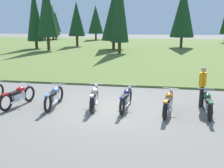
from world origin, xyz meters
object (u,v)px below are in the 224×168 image
object	(u,v)px
motorcycle_red	(18,96)
motorcycle_british_green	(207,103)
motorcycle_orange	(168,103)
rider_near_row_end	(202,84)
motorcycle_silver	(94,97)
motorcycle_sky_blue	(54,97)
motorcycle_navy	(126,99)

from	to	relation	value
motorcycle_red	motorcycle_british_green	bearing A→B (deg)	1.71
motorcycle_orange	motorcycle_british_green	xyz separation A→B (m)	(1.46, 0.14, 0.00)
motorcycle_british_green	rider_near_row_end	bearing A→B (deg)	93.55
motorcycle_silver	motorcycle_british_green	bearing A→B (deg)	-1.69
motorcycle_silver	motorcycle_orange	distance (m)	2.98
motorcycle_sky_blue	motorcycle_orange	distance (m)	4.62
motorcycle_orange	motorcycle_british_green	distance (m)	1.47
motorcycle_navy	rider_near_row_end	world-z (taller)	rider_near_row_end
motorcycle_navy	motorcycle_british_green	xyz separation A→B (m)	(3.11, -0.13, 0.00)
motorcycle_silver	motorcycle_orange	bearing A→B (deg)	-5.23
motorcycle_silver	motorcycle_orange	world-z (taller)	same
motorcycle_red	motorcycle_navy	size ratio (longest dim) A/B	0.99
motorcycle_silver	motorcycle_navy	bearing A→B (deg)	-0.04
motorcycle_orange	rider_near_row_end	world-z (taller)	rider_near_row_end
motorcycle_navy	motorcycle_british_green	distance (m)	3.12
motorcycle_silver	motorcycle_navy	distance (m)	1.32
motorcycle_navy	motorcycle_british_green	bearing A→B (deg)	-2.39
motorcycle_sky_blue	rider_near_row_end	xyz separation A→B (m)	(6.02, 1.06, 0.51)
motorcycle_sky_blue	motorcycle_red	bearing A→B (deg)	-174.17
motorcycle_sky_blue	motorcycle_navy	xyz separation A→B (m)	(2.97, 0.20, 0.00)
motorcycle_orange	motorcycle_british_green	bearing A→B (deg)	5.50
motorcycle_red	motorcycle_silver	world-z (taller)	same
motorcycle_red	rider_near_row_end	bearing A→B (deg)	9.16
motorcycle_silver	rider_near_row_end	bearing A→B (deg)	11.11
motorcycle_navy	motorcycle_orange	size ratio (longest dim) A/B	1.01
motorcycle_orange	rider_near_row_end	size ratio (longest dim) A/B	1.25
rider_near_row_end	motorcycle_orange	bearing A→B (deg)	-141.12
motorcycle_navy	rider_near_row_end	bearing A→B (deg)	15.72
motorcycle_navy	motorcycle_british_green	world-z (taller)	same
rider_near_row_end	motorcycle_british_green	bearing A→B (deg)	-86.45
motorcycle_navy	motorcycle_orange	world-z (taller)	same
motorcycle_red	motorcycle_navy	distance (m)	4.51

